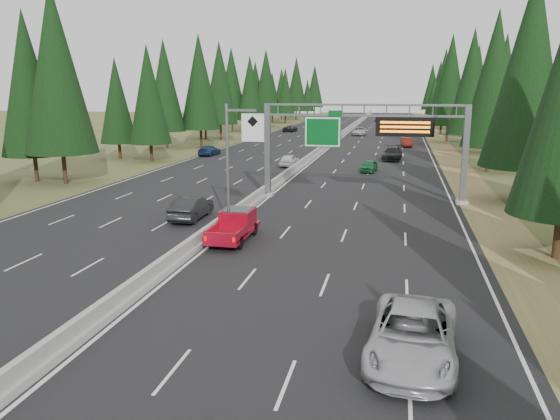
# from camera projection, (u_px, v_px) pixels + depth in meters

# --- Properties ---
(road) EXTENTS (32.00, 260.00, 0.08)m
(road) POSITION_uv_depth(u_px,v_px,m) (330.00, 145.00, 89.65)
(road) COLOR black
(road) RESTS_ON ground
(shoulder_right) EXTENTS (3.60, 260.00, 0.06)m
(shoulder_right) POSITION_uv_depth(u_px,v_px,m) (442.00, 148.00, 85.96)
(shoulder_right) COLOR olive
(shoulder_right) RESTS_ON ground
(shoulder_left) EXTENTS (3.60, 260.00, 0.06)m
(shoulder_left) POSITION_uv_depth(u_px,v_px,m) (226.00, 143.00, 93.34)
(shoulder_left) COLOR #434C23
(shoulder_left) RESTS_ON ground
(median_barrier) EXTENTS (0.70, 260.00, 0.85)m
(median_barrier) POSITION_uv_depth(u_px,v_px,m) (330.00, 143.00, 89.57)
(median_barrier) COLOR gray
(median_barrier) RESTS_ON road
(sign_gantry) EXTENTS (16.75, 0.98, 7.80)m
(sign_gantry) POSITION_uv_depth(u_px,v_px,m) (371.00, 137.00, 43.62)
(sign_gantry) COLOR slate
(sign_gantry) RESTS_ON road
(hov_sign_pole) EXTENTS (2.80, 0.50, 8.00)m
(hov_sign_pole) POSITION_uv_depth(u_px,v_px,m) (236.00, 156.00, 36.01)
(hov_sign_pole) COLOR slate
(hov_sign_pole) RESTS_ON road
(tree_row_right) EXTENTS (12.14, 242.55, 18.79)m
(tree_row_right) POSITION_uv_depth(u_px,v_px,m) (482.00, 85.00, 75.22)
(tree_row_right) COLOR black
(tree_row_right) RESTS_ON ground
(tree_row_left) EXTENTS (11.99, 238.65, 18.78)m
(tree_row_left) POSITION_uv_depth(u_px,v_px,m) (183.00, 86.00, 84.23)
(tree_row_left) COLOR black
(tree_row_left) RESTS_ON ground
(silver_minivan) EXTENTS (3.30, 6.38, 1.72)m
(silver_minivan) POSITION_uv_depth(u_px,v_px,m) (413.00, 335.00, 18.31)
(silver_minivan) COLOR #AFAFB4
(silver_minivan) RESTS_ON road
(red_pickup) EXTENTS (1.94, 5.43, 1.77)m
(red_pickup) POSITION_uv_depth(u_px,v_px,m) (236.00, 223.00, 33.09)
(red_pickup) COLOR black
(red_pickup) RESTS_ON road
(car_ahead_green) EXTENTS (1.89, 3.91, 1.29)m
(car_ahead_green) POSITION_uv_depth(u_px,v_px,m) (369.00, 166.00, 60.31)
(car_ahead_green) COLOR #166133
(car_ahead_green) RESTS_ON road
(car_ahead_dkred) EXTENTS (1.90, 4.45, 1.43)m
(car_ahead_dkred) POSITION_uv_depth(u_px,v_px,m) (406.00, 142.00, 86.61)
(car_ahead_dkred) COLOR #63170E
(car_ahead_dkred) RESTS_ON road
(car_ahead_dkgrey) EXTENTS (2.73, 5.77, 1.63)m
(car_ahead_dkgrey) POSITION_uv_depth(u_px,v_px,m) (392.00, 154.00, 70.49)
(car_ahead_dkgrey) COLOR black
(car_ahead_dkgrey) RESTS_ON road
(car_ahead_white) EXTENTS (2.64, 5.69, 1.58)m
(car_ahead_white) POSITION_uv_depth(u_px,v_px,m) (359.00, 131.00, 108.65)
(car_ahead_white) COLOR #B4B4B4
(car_ahead_white) RESTS_ON road
(car_ahead_far) EXTENTS (2.01, 4.48, 1.49)m
(car_ahead_far) POSITION_uv_depth(u_px,v_px,m) (379.00, 119.00, 154.38)
(car_ahead_far) COLOR black
(car_ahead_far) RESTS_ON road
(car_onc_near) EXTENTS (1.78, 4.91, 1.61)m
(car_onc_near) POSITION_uv_depth(u_px,v_px,m) (191.00, 208.00, 38.24)
(car_onc_near) COLOR black
(car_onc_near) RESTS_ON road
(car_onc_blue) EXTENTS (2.23, 4.78, 1.35)m
(car_onc_blue) POSITION_uv_depth(u_px,v_px,m) (209.00, 150.00, 75.40)
(car_onc_blue) COLOR navy
(car_onc_blue) RESTS_ON road
(car_onc_white) EXTENTS (1.98, 4.32, 1.43)m
(car_onc_white) POSITION_uv_depth(u_px,v_px,m) (289.00, 160.00, 64.62)
(car_onc_white) COLOR silver
(car_onc_white) RESTS_ON road
(car_onc_far) EXTENTS (2.69, 5.06, 1.35)m
(car_onc_far) POSITION_uv_depth(u_px,v_px,m) (290.00, 128.00, 117.78)
(car_onc_far) COLOR black
(car_onc_far) RESTS_ON road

